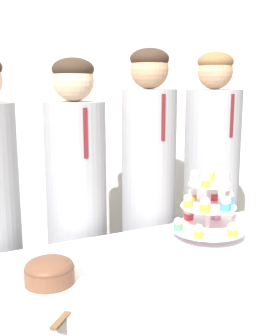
{
  "coord_description": "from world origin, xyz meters",
  "views": [
    {
      "loc": [
        -0.88,
        -1.08,
        1.39
      ],
      "look_at": [
        -0.17,
        0.32,
        1.07
      ],
      "focal_mm": 45.0,
      "sensor_mm": 36.0,
      "label": 1
    }
  ],
  "objects_px": {
    "student_1": "(77,223)",
    "student_2": "(149,206)",
    "student_3": "(210,200)",
    "round_cake": "(49,272)",
    "cupcake_stand": "(209,208)",
    "cake_knife": "(69,311)"
  },
  "relations": [
    {
      "from": "student_1",
      "to": "student_3",
      "type": "xyz_separation_m",
      "value": [
        0.79,
        0.0,
        0.02
      ]
    },
    {
      "from": "round_cake",
      "to": "student_1",
      "type": "height_order",
      "value": "student_1"
    },
    {
      "from": "student_1",
      "to": "student_3",
      "type": "height_order",
      "value": "student_3"
    },
    {
      "from": "student_2",
      "to": "student_3",
      "type": "bearing_deg",
      "value": 0.0
    },
    {
      "from": "student_2",
      "to": "student_3",
      "type": "distance_m",
      "value": 0.4
    },
    {
      "from": "student_2",
      "to": "cupcake_stand",
      "type": "bearing_deg",
      "value": -82.53
    },
    {
      "from": "cupcake_stand",
      "to": "student_1",
      "type": "bearing_deg",
      "value": 135.46
    },
    {
      "from": "student_1",
      "to": "student_2",
      "type": "xyz_separation_m",
      "value": [
        0.39,
        0.0,
        0.03
      ]
    },
    {
      "from": "round_cake",
      "to": "student_2",
      "type": "distance_m",
      "value": 0.88
    },
    {
      "from": "round_cake",
      "to": "student_2",
      "type": "xyz_separation_m",
      "value": [
        0.68,
        0.56,
        -0.01
      ]
    },
    {
      "from": "round_cake",
      "to": "student_3",
      "type": "relative_size",
      "value": 0.14
    },
    {
      "from": "student_1",
      "to": "student_3",
      "type": "distance_m",
      "value": 0.79
    },
    {
      "from": "round_cake",
      "to": "student_2",
      "type": "height_order",
      "value": "student_2"
    },
    {
      "from": "cake_knife",
      "to": "student_1",
      "type": "bearing_deg",
      "value": 23.91
    },
    {
      "from": "cake_knife",
      "to": "cupcake_stand",
      "type": "relative_size",
      "value": 0.71
    },
    {
      "from": "student_2",
      "to": "student_3",
      "type": "relative_size",
      "value": 1.0
    },
    {
      "from": "round_cake",
      "to": "student_1",
      "type": "xyz_separation_m",
      "value": [
        0.29,
        0.56,
        -0.04
      ]
    },
    {
      "from": "cake_knife",
      "to": "student_1",
      "type": "distance_m",
      "value": 0.8
    },
    {
      "from": "student_1",
      "to": "student_2",
      "type": "relative_size",
      "value": 0.96
    },
    {
      "from": "student_3",
      "to": "student_1",
      "type": "bearing_deg",
      "value": -180.0
    },
    {
      "from": "student_2",
      "to": "round_cake",
      "type": "bearing_deg",
      "value": -140.65
    },
    {
      "from": "cupcake_stand",
      "to": "student_2",
      "type": "bearing_deg",
      "value": 97.47
    }
  ]
}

